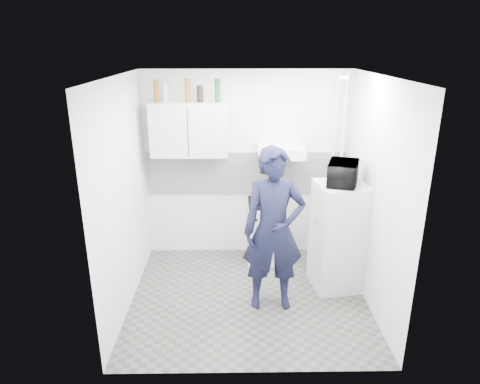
{
  "coord_description": "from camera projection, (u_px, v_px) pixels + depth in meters",
  "views": [
    {
      "loc": [
        -0.17,
        -4.47,
        2.93
      ],
      "look_at": [
        -0.1,
        0.3,
        1.25
      ],
      "focal_mm": 32.0,
      "sensor_mm": 36.0,
      "label": 1
    }
  ],
  "objects": [
    {
      "name": "wall_back",
      "position": [
        246.0,
        166.0,
        5.93
      ],
      "size": [
        2.8,
        0.0,
        2.8
      ],
      "primitive_type": "plane",
      "rotation": [
        1.57,
        0.0,
        0.0
      ],
      "color": "white",
      "rests_on": "floor"
    },
    {
      "name": "bottle_d",
      "position": [
        188.0,
        90.0,
        5.41
      ],
      "size": [
        0.07,
        0.07,
        0.3
      ],
      "primitive_type": "cylinder",
      "color": "brown",
      "rests_on": "upper_cabinet"
    },
    {
      "name": "microwave",
      "position": [
        343.0,
        173.0,
        4.96
      ],
      "size": [
        0.56,
        0.46,
        0.27
      ],
      "primitive_type": "imported",
      "rotation": [
        0.0,
        0.0,
        1.25
      ],
      "color": "black",
      "rests_on": "fridge"
    },
    {
      "name": "canister_a",
      "position": [
        200.0,
        94.0,
        5.43
      ],
      "size": [
        0.08,
        0.08,
        0.21
      ],
      "primitive_type": "cylinder",
      "color": "black",
      "rests_on": "upper_cabinet"
    },
    {
      "name": "ceiling",
      "position": [
        250.0,
        76.0,
        4.32
      ],
      "size": [
        2.8,
        2.8,
        0.0
      ],
      "primitive_type": "plane",
      "color": "white",
      "rests_on": "wall_back"
    },
    {
      "name": "ceiling_spot_fixture",
      "position": [
        344.0,
        77.0,
        4.54
      ],
      "size": [
        0.1,
        0.1,
        0.02
      ],
      "primitive_type": "cylinder",
      "color": "white",
      "rests_on": "ceiling"
    },
    {
      "name": "range_hood",
      "position": [
        281.0,
        151.0,
        5.61
      ],
      "size": [
        0.6,
        0.5,
        0.14
      ],
      "primitive_type": "cube",
      "color": "white",
      "rests_on": "wall_back"
    },
    {
      "name": "person",
      "position": [
        274.0,
        230.0,
        4.75
      ],
      "size": [
        0.7,
        0.47,
        1.9
      ],
      "primitive_type": "imported",
      "rotation": [
        0.0,
        0.0,
        0.02
      ],
      "color": "black",
      "rests_on": "floor"
    },
    {
      "name": "bottle_b",
      "position": [
        165.0,
        92.0,
        5.41
      ],
      "size": [
        0.07,
        0.07,
        0.26
      ],
      "primitive_type": "cylinder",
      "color": "#B2B7BC",
      "rests_on": "upper_cabinet"
    },
    {
      "name": "backsplash",
      "position": [
        246.0,
        173.0,
        5.95
      ],
      "size": [
        2.74,
        0.03,
        0.6
      ],
      "primitive_type": "cube",
      "color": "white",
      "rests_on": "wall_back"
    },
    {
      "name": "pipe_b",
      "position": [
        332.0,
        167.0,
        5.87
      ],
      "size": [
        0.04,
        0.04,
        2.6
      ],
      "primitive_type": "cylinder",
      "color": "white",
      "rests_on": "floor"
    },
    {
      "name": "saucepan",
      "position": [
        272.0,
        200.0,
        5.77
      ],
      "size": [
        0.19,
        0.19,
        0.1
      ],
      "primitive_type": "cylinder",
      "color": "silver",
      "rests_on": "stove_top"
    },
    {
      "name": "upper_cabinet",
      "position": [
        189.0,
        129.0,
        5.57
      ],
      "size": [
        1.0,
        0.35,
        0.7
      ],
      "primitive_type": "cube",
      "color": "silver",
      "rests_on": "wall_back"
    },
    {
      "name": "stove",
      "position": [
        266.0,
        231.0,
        5.99
      ],
      "size": [
        0.52,
        0.52,
        0.83
      ],
      "primitive_type": "cube",
      "color": "white",
      "rests_on": "floor"
    },
    {
      "name": "wall_right",
      "position": [
        374.0,
        196.0,
        4.77
      ],
      "size": [
        0.0,
        2.6,
        2.6
      ],
      "primitive_type": "plane",
      "rotation": [
        1.57,
        0.0,
        -1.57
      ],
      "color": "white",
      "rests_on": "floor"
    },
    {
      "name": "stove_top",
      "position": [
        266.0,
        203.0,
        5.85
      ],
      "size": [
        0.5,
        0.5,
        0.03
      ],
      "primitive_type": "cube",
      "color": "black",
      "rests_on": "stove"
    },
    {
      "name": "floor",
      "position": [
        249.0,
        297.0,
        5.18
      ],
      "size": [
        2.8,
        2.8,
        0.0
      ],
      "primitive_type": "plane",
      "color": "#525252",
      "rests_on": "ground"
    },
    {
      "name": "bottle_e",
      "position": [
        218.0,
        90.0,
        5.41
      ],
      "size": [
        0.07,
        0.07,
        0.29
      ],
      "primitive_type": "cylinder",
      "color": "#144C1E",
      "rests_on": "upper_cabinet"
    },
    {
      "name": "bottle_a",
      "position": [
        156.0,
        91.0,
        5.41
      ],
      "size": [
        0.07,
        0.07,
        0.28
      ],
      "primitive_type": "cylinder",
      "color": "brown",
      "rests_on": "upper_cabinet"
    },
    {
      "name": "wall_left",
      "position": [
        123.0,
        197.0,
        4.73
      ],
      "size": [
        0.0,
        2.6,
        2.6
      ],
      "primitive_type": "plane",
      "rotation": [
        1.57,
        0.0,
        1.57
      ],
      "color": "white",
      "rests_on": "floor"
    },
    {
      "name": "pipe_a",
      "position": [
        341.0,
        167.0,
        5.88
      ],
      "size": [
        0.05,
        0.05,
        2.6
      ],
      "primitive_type": "cylinder",
      "color": "white",
      "rests_on": "floor"
    },
    {
      "name": "fridge",
      "position": [
        338.0,
        236.0,
        5.23
      ],
      "size": [
        0.64,
        0.64,
        1.35
      ],
      "primitive_type": "cube",
      "rotation": [
        0.0,
        0.0,
        0.15
      ],
      "color": "silver",
      "rests_on": "floor"
    }
  ]
}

